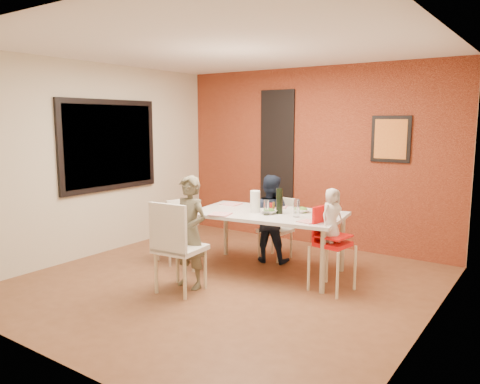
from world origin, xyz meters
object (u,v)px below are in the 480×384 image
Objects in this scene: chair_near at (175,243)px; chair_left at (177,227)px; paper_towel_roll at (255,202)px; high_chair at (329,240)px; chair_far at (279,224)px; child_far at (270,218)px; dining_table at (268,218)px; toddler at (332,215)px; child_near at (190,232)px; wine_bottle at (280,201)px.

chair_left is (-0.75, 0.86, -0.08)m from chair_near.
high_chair is at bearing -2.98° from paper_towel_roll.
chair_far is at bearing 63.14° from high_chair.
paper_towel_roll is (0.31, 1.13, 0.33)m from chair_near.
child_far is at bearing -102.89° from chair_near.
dining_table is 2.34× the size of chair_far.
toddler reaches higher than chair_far.
child_near is at bearing -109.70° from paper_towel_roll.
dining_table is 6.26× the size of wine_bottle.
chair_near is 0.87× the size of child_far.
child_near is at bearing -114.51° from dining_table.
paper_towel_roll is at bearing -157.21° from wine_bottle.
toddler is at bearing -96.66° from high_chair.
high_chair is 3.48× the size of paper_towel_roll.
wine_bottle is (0.15, 0.02, 0.22)m from dining_table.
dining_table is at bearing 37.56° from paper_towel_roll.
child_near reaches higher than wine_bottle.
paper_towel_roll is (1.06, 0.27, 0.41)m from chair_left.
chair_far is 3.05× the size of paper_towel_roll.
chair_left is at bearing 115.73° from toddler.
chair_left is 1.17m from paper_towel_roll.
chair_far is 0.95× the size of chair_left.
wine_bottle is at bearing 125.62° from chair_left.
child_near is at bearing 140.92° from toddler.
child_far reaches higher than wine_bottle.
wine_bottle is (-0.77, 0.18, 0.06)m from toddler.
child_far is (0.98, 0.77, 0.10)m from chair_left.
child_far is 0.59m from paper_towel_roll.
wine_bottle is (0.59, 1.25, 0.35)m from chair_near.
chair_left is 0.74× the size of child_far.
chair_near is at bearing -92.02° from chair_far.
chair_far is 0.88× the size of high_chair.
chair_left is 2.82× the size of wine_bottle.
wine_bottle is (-0.75, 0.17, 0.35)m from high_chair.
chair_left reaches higher than dining_table.
paper_towel_roll is at bearing 85.03° from child_far.
high_chair is 0.29m from toddler.
high_chair is at bearing -30.18° from chair_far.
chair_left is (-0.98, -1.00, 0.03)m from chair_far.
high_chair is at bearing 34.10° from child_near.
child_near is 1.39m from child_far.
chair_near is 1.71× the size of toddler.
chair_far is 2.67× the size of wine_bottle.
dining_table is 0.95m from toddler.
high_chair is at bearing 94.93° from toddler.
high_chair is (1.11, -0.78, 0.11)m from chair_far.
wine_bottle is at bearing 6.11° from dining_table.
high_chair is 1.24m from child_far.
dining_table is 1.32m from chair_near.
dining_table is 1.52× the size of child_near.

